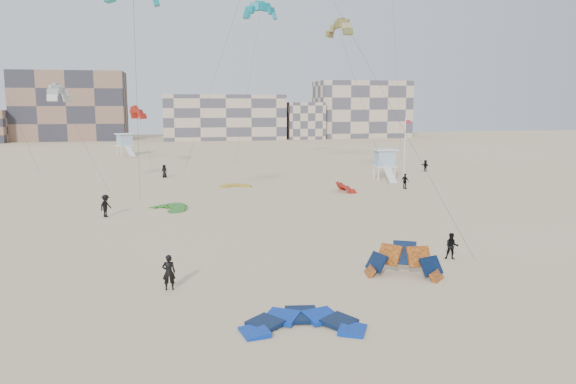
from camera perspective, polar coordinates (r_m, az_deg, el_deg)
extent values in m
plane|color=beige|center=(26.52, -4.23, -11.63)|extent=(320.00, 320.00, 0.00)
imported|color=black|center=(29.18, -12.02, -7.98)|extent=(0.68, 0.45, 1.83)
imported|color=black|center=(35.48, 16.30, -5.31)|extent=(0.97, 0.88, 1.62)
imported|color=black|center=(49.15, -18.03, -1.35)|extent=(1.26, 1.41, 1.89)
imported|color=black|center=(63.90, 11.80, 1.09)|extent=(0.85, 1.08, 1.72)
imported|color=black|center=(74.00, -12.45, 2.08)|extent=(0.96, 0.82, 1.67)
imported|color=black|center=(81.39, 13.77, 2.62)|extent=(0.78, 1.58, 1.63)
cylinder|color=#3F3F3F|center=(45.64, -15.08, 8.11)|extent=(0.64, 8.26, 15.87)
cylinder|color=#3F3F3F|center=(44.91, 7.13, 14.48)|extent=(3.24, 31.59, 25.48)
cylinder|color=#3F3F3F|center=(60.42, -20.09, 4.89)|extent=(5.63, 8.35, 9.37)
cylinder|color=#3F3F3F|center=(66.12, -7.08, 12.61)|extent=(8.25, 11.09, 25.40)
cylinder|color=#3F3F3F|center=(58.86, 7.70, 8.47)|extent=(4.49, 3.42, 15.95)
cylinder|color=#3F3F3F|center=(84.41, 11.02, 11.19)|extent=(3.42, 2.83, 23.96)
cylinder|color=#3F3F3F|center=(70.70, -26.77, 8.98)|extent=(6.82, 1.73, 19.20)
cylinder|color=#3F3F3F|center=(79.40, -4.11, 10.30)|extent=(3.53, 1.76, 20.68)
cylinder|color=#3F3F3F|center=(84.60, -14.37, 5.33)|extent=(2.03, 5.57, 7.02)
cube|color=white|center=(70.91, 9.77, 2.63)|extent=(2.80, 2.80, 0.13)
cube|color=#95B3CC|center=(70.81, 9.79, 3.43)|extent=(2.30, 2.30, 1.88)
cube|color=white|center=(70.73, 9.81, 4.25)|extent=(2.90, 2.90, 0.15)
cube|color=white|center=(68.67, 10.51, 1.64)|extent=(1.11, 2.72, 1.56)
cube|color=white|center=(108.14, -16.24, 4.55)|extent=(3.70, 3.70, 0.14)
cube|color=#95B3CC|center=(108.07, -16.26, 5.12)|extent=(3.04, 3.04, 1.99)
cube|color=white|center=(108.02, -16.29, 5.69)|extent=(3.84, 3.84, 0.16)
cube|color=white|center=(105.54, -16.34, 3.93)|extent=(2.09, 2.99, 1.65)
cylinder|color=white|center=(66.44, 11.76, 4.04)|extent=(0.10, 0.10, 7.85)
cube|color=#BA1834|center=(66.36, 12.09, 6.99)|extent=(0.59, 0.02, 0.39)
cube|color=#876551|center=(160.96, -21.20, 8.14)|extent=(28.00, 14.00, 18.00)
cube|color=#C7AD92|center=(155.25, -6.57, 7.56)|extent=(32.00, 16.00, 12.00)
cube|color=#C7AD92|center=(165.39, 7.45, 8.32)|extent=(26.00, 14.00, 16.00)
cube|color=#C7AD92|center=(156.69, 1.61, 7.26)|extent=(10.00, 10.00, 10.00)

